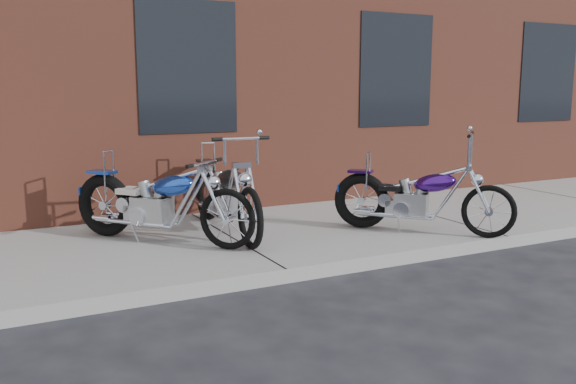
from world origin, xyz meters
TOP-DOWN VIEW (x-y plane):
  - ground at (0.00, 0.00)m, footprint 120.00×120.00m
  - sidewalk at (0.00, 1.50)m, footprint 22.00×3.00m
  - chopper_purple at (2.15, 0.67)m, footprint 1.59×1.70m
  - chopper_blue at (-0.83, 1.64)m, footprint 1.64×1.87m
  - chopper_third at (0.04, 1.79)m, footprint 0.59×2.42m

SIDE VIEW (x-z plane):
  - ground at x=0.00m, z-range 0.00..0.00m
  - sidewalk at x=0.00m, z-range 0.00..0.15m
  - chopper_purple at x=2.15m, z-range -0.07..1.17m
  - chopper_blue at x=-0.83m, z-range 0.06..1.10m
  - chopper_third at x=0.04m, z-range -0.03..1.20m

